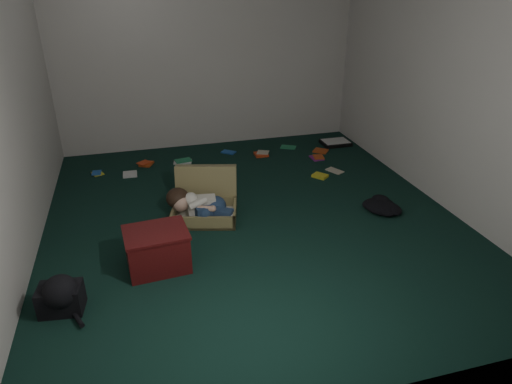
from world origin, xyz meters
name	(u,v)px	position (x,y,z in m)	size (l,w,h in m)	color
floor	(252,217)	(0.00, 0.00, 0.00)	(4.50, 4.50, 0.00)	black
wall_back	(207,50)	(0.00, 2.25, 1.30)	(4.50, 4.50, 0.00)	silver
wall_front	(378,200)	(0.00, -2.25, 1.30)	(4.50, 4.50, 0.00)	silver
wall_left	(5,105)	(-2.00, 0.00, 1.30)	(4.50, 4.50, 0.00)	silver
wall_right	(446,76)	(2.00, 0.00, 1.30)	(4.50, 4.50, 0.00)	silver
suitcase	(205,201)	(-0.44, 0.20, 0.14)	(0.76, 0.75, 0.46)	olive
person	(199,205)	(-0.52, 0.06, 0.18)	(0.64, 0.45, 0.29)	beige
maroon_bin	(157,249)	(-0.98, -0.63, 0.18)	(0.54, 0.44, 0.35)	#4D0F10
backpack	(61,298)	(-1.70, -0.99, 0.11)	(0.38, 0.30, 0.23)	black
clothing_pile	(389,203)	(1.42, -0.21, 0.06)	(0.39, 0.32, 0.12)	black
paper_tray	(335,143)	(1.70, 1.73, 0.03)	(0.40, 0.30, 0.06)	black
book_scatter	(240,162)	(0.23, 1.44, 0.01)	(3.14, 1.32, 0.02)	gold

